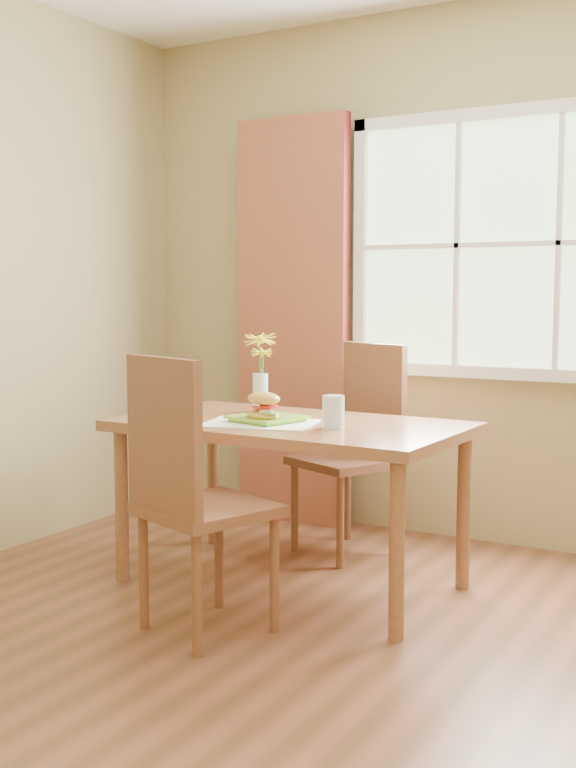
% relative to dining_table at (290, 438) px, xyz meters
% --- Properties ---
extents(room, '(4.24, 3.84, 2.74)m').
position_rel_dining_table_xyz_m(room, '(0.62, -0.82, 0.71)').
color(room, brown).
rests_on(room, ground).
extents(window, '(1.62, 0.06, 1.32)m').
position_rel_dining_table_xyz_m(window, '(0.62, 1.05, 0.86)').
color(window, '#AFD39F').
rests_on(window, room).
extents(curtain_left, '(0.65, 0.08, 2.20)m').
position_rel_dining_table_xyz_m(curtain_left, '(-0.53, 0.96, 0.46)').
color(curtain_left, maroon).
rests_on(curtain_left, room).
extents(dining_table, '(1.50, 0.87, 0.72)m').
position_rel_dining_table_xyz_m(dining_table, '(0.00, 0.00, 0.00)').
color(dining_table, brown).
rests_on(dining_table, room).
extents(chair_near, '(0.55, 0.55, 1.04)m').
position_rel_dining_table_xyz_m(chair_near, '(-0.03, -0.70, -0.07)').
color(chair_near, brown).
rests_on(chair_near, room).
extents(chair_far, '(0.56, 0.56, 1.02)m').
position_rel_dining_table_xyz_m(chair_far, '(0.03, 0.61, -0.08)').
color(chair_far, brown).
rests_on(chair_far, room).
extents(placemat, '(0.52, 0.43, 0.01)m').
position_rel_dining_table_xyz_m(placemat, '(-0.07, -0.13, 0.08)').
color(placemat, '#E5EDC9').
rests_on(placemat, dining_table).
extents(plate, '(0.32, 0.32, 0.01)m').
position_rel_dining_table_xyz_m(plate, '(-0.07, -0.08, 0.09)').
color(plate, '#7CBE2F').
rests_on(plate, placemat).
extents(croissant_sandwich, '(0.18, 0.14, 0.12)m').
position_rel_dining_table_xyz_m(croissant_sandwich, '(-0.05, -0.14, 0.15)').
color(croissant_sandwich, gold).
rests_on(croissant_sandwich, plate).
extents(water_glass, '(0.09, 0.09, 0.13)m').
position_rel_dining_table_xyz_m(water_glass, '(0.25, -0.09, 0.14)').
color(water_glass, silver).
rests_on(water_glass, dining_table).
extents(flower_vase, '(0.15, 0.15, 0.36)m').
position_rel_dining_table_xyz_m(flower_vase, '(-0.27, 0.20, 0.29)').
color(flower_vase, silver).
rests_on(flower_vase, dining_table).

